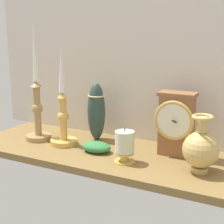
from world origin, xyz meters
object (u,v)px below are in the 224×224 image
at_px(candlestick_tall_left, 63,118).
at_px(pillar_candle_front, 125,146).
at_px(mantel_clock, 176,123).
at_px(candlestick_tall_center, 37,108).
at_px(tall_ceramic_vase, 96,111).
at_px(brass_vase_bulbous, 201,148).

relative_size(candlestick_tall_left, pillar_candle_front, 3.07).
relative_size(mantel_clock, pillar_candle_front, 1.88).
distance_m(mantel_clock, candlestick_tall_center, 0.52).
xyz_separation_m(candlestick_tall_left, tall_ceramic_vase, (0.08, 0.10, 0.01)).
bearing_deg(pillar_candle_front, candlestick_tall_left, 168.57).
distance_m(candlestick_tall_left, candlestick_tall_center, 0.12).
bearing_deg(candlestick_tall_center, pillar_candle_front, -8.51).
relative_size(candlestick_tall_left, candlestick_tall_center, 0.79).
relative_size(brass_vase_bulbous, tall_ceramic_vase, 0.79).
bearing_deg(candlestick_tall_left, mantel_clock, 11.28).
relative_size(mantel_clock, candlestick_tall_left, 0.61).
relative_size(candlestick_tall_center, pillar_candle_front, 3.90).
bearing_deg(candlestick_tall_center, tall_ceramic_vase, 26.94).
xyz_separation_m(mantel_clock, brass_vase_bulbous, (0.11, -0.10, -0.04)).
xyz_separation_m(candlestick_tall_center, brass_vase_bulbous, (0.62, -0.03, -0.05)).
relative_size(candlestick_tall_center, brass_vase_bulbous, 2.55).
relative_size(mantel_clock, candlestick_tall_center, 0.48).
bearing_deg(tall_ceramic_vase, mantel_clock, -4.57).
height_order(candlestick_tall_left, candlestick_tall_center, candlestick_tall_center).
bearing_deg(pillar_candle_front, candlestick_tall_center, 171.49).
bearing_deg(brass_vase_bulbous, candlestick_tall_center, 177.41).
bearing_deg(tall_ceramic_vase, candlestick_tall_center, -153.06).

